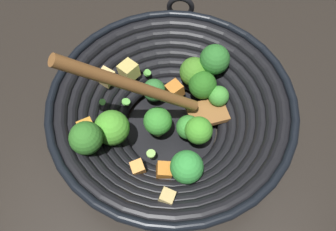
{
  "coord_description": "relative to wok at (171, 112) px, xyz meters",
  "views": [
    {
      "loc": [
        0.07,
        0.29,
        0.58
      ],
      "look_at": [
        0.0,
        -0.02,
        0.03
      ],
      "focal_mm": 36.58,
      "sensor_mm": 36.0,
      "label": 1
    }
  ],
  "objects": [
    {
      "name": "wok",
      "position": [
        0.0,
        0.0,
        0.0
      ],
      "size": [
        0.41,
        0.44,
        0.26
      ],
      "color": "black",
      "rests_on": "ground"
    },
    {
      "name": "ground_plane",
      "position": [
        -0.0,
        0.0,
        -0.07
      ],
      "size": [
        4.0,
        4.0,
        0.0
      ],
      "primitive_type": "plane",
      "color": "#28231E"
    }
  ]
}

